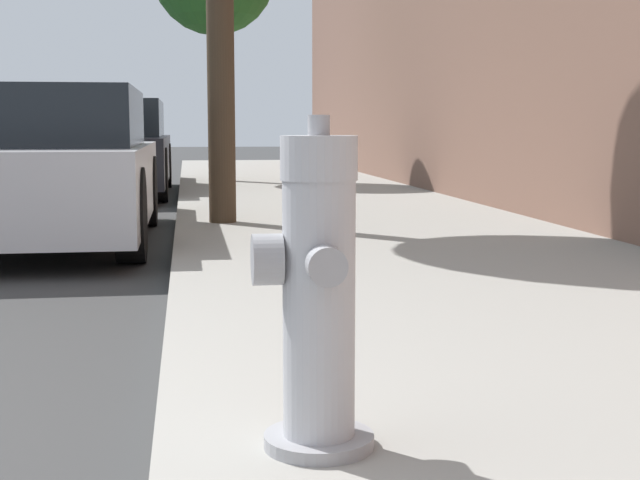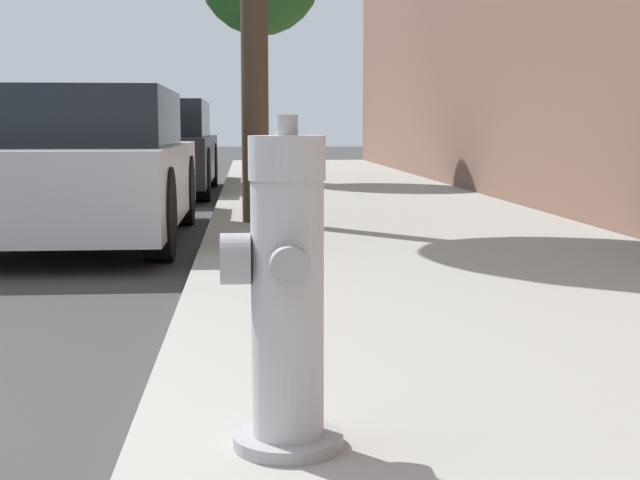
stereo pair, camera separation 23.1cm
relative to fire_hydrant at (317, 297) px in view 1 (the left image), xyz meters
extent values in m
cylinder|color=#97979C|center=(0.01, 0.00, -0.38)|extent=(0.29, 0.29, 0.04)
cylinder|color=#B2B2B7|center=(0.01, 0.00, -0.03)|extent=(0.19, 0.19, 0.67)
cylinder|color=#B2B2B7|center=(0.01, 0.00, 0.36)|extent=(0.20, 0.20, 0.11)
cylinder|color=#97979C|center=(0.01, 0.00, 0.44)|extent=(0.06, 0.06, 0.05)
cylinder|color=#97979C|center=(0.01, -0.13, 0.10)|extent=(0.10, 0.06, 0.10)
cylinder|color=#97979C|center=(0.01, 0.13, 0.10)|extent=(0.10, 0.06, 0.10)
cylinder|color=#97979C|center=(-0.13, 0.00, 0.10)|extent=(0.08, 0.13, 0.13)
cube|color=#B7B7BC|center=(-1.53, 5.29, -0.03)|extent=(1.78, 3.83, 0.62)
cube|color=black|center=(-1.53, 5.14, 0.51)|extent=(1.63, 2.11, 0.45)
cylinder|color=black|center=(-0.72, 6.48, -0.18)|extent=(0.20, 0.67, 0.67)
cylinder|color=black|center=(-0.72, 4.10, -0.18)|extent=(0.20, 0.67, 0.67)
cube|color=black|center=(-1.47, 10.58, -0.02)|extent=(1.76, 4.43, 0.63)
cube|color=black|center=(-1.47, 10.40, 0.54)|extent=(1.62, 2.44, 0.49)
cylinder|color=black|center=(-2.26, 11.95, -0.17)|extent=(0.20, 0.69, 0.69)
cylinder|color=black|center=(-0.67, 11.95, -0.17)|extent=(0.20, 0.69, 0.69)
cylinder|color=black|center=(-2.26, 9.20, -0.17)|extent=(0.20, 0.69, 0.69)
cylinder|color=black|center=(-0.67, 9.20, -0.17)|extent=(0.20, 0.69, 0.69)
cylinder|color=#423323|center=(-0.02, 5.60, 1.22)|extent=(0.24, 0.24, 3.25)
cylinder|color=#423323|center=(0.14, 11.76, 0.87)|extent=(0.21, 0.21, 2.55)
camera|label=1|loc=(-0.33, -2.23, 0.44)|focal=50.00mm
camera|label=2|loc=(-0.10, -2.26, 0.44)|focal=50.00mm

